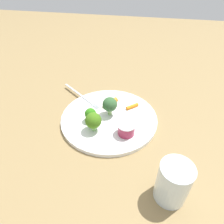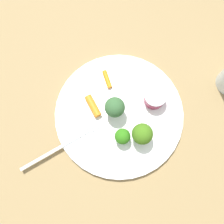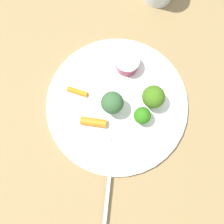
{
  "view_description": "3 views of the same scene",
  "coord_description": "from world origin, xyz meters",
  "px_view_note": "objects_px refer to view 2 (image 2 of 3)",
  "views": [
    {
      "loc": [
        -0.09,
        0.43,
        0.4
      ],
      "look_at": [
        -0.01,
        -0.01,
        0.02
      ],
      "focal_mm": 31.58,
      "sensor_mm": 36.0,
      "label": 1
    },
    {
      "loc": [
        0.14,
        0.04,
        0.59
      ],
      "look_at": [
        0.01,
        -0.01,
        0.03
      ],
      "focal_mm": 43.51,
      "sensor_mm": 36.0,
      "label": 2
    },
    {
      "loc": [
        0.12,
        -0.08,
        0.6
      ],
      "look_at": [
        0.01,
        -0.02,
        0.03
      ],
      "focal_mm": 48.1,
      "sensor_mm": 36.0,
      "label": 3
    }
  ],
  "objects_px": {
    "fork": "(62,146)",
    "sauce_cup": "(155,98)",
    "broccoli_floret_1": "(123,136)",
    "carrot_stick_0": "(93,106)",
    "broccoli_floret_0": "(114,109)",
    "broccoli_floret_2": "(142,134)",
    "plate": "(119,114)",
    "carrot_stick_1": "(107,79)"
  },
  "relations": [
    {
      "from": "carrot_stick_0",
      "to": "carrot_stick_1",
      "type": "xyz_separation_m",
      "value": [
        -0.07,
        0.0,
        -0.0
      ]
    },
    {
      "from": "broccoli_floret_1",
      "to": "carrot_stick_1",
      "type": "bearing_deg",
      "value": -143.39
    },
    {
      "from": "plate",
      "to": "broccoli_floret_0",
      "type": "distance_m",
      "value": 0.04
    },
    {
      "from": "broccoli_floret_0",
      "to": "broccoli_floret_1",
      "type": "bearing_deg",
      "value": 40.33
    },
    {
      "from": "carrot_stick_1",
      "to": "broccoli_floret_0",
      "type": "bearing_deg",
      "value": 33.89
    },
    {
      "from": "broccoli_floret_1",
      "to": "sauce_cup",
      "type": "bearing_deg",
      "value": 163.17
    },
    {
      "from": "broccoli_floret_2",
      "to": "carrot_stick_0",
      "type": "relative_size",
      "value": 1.11
    },
    {
      "from": "sauce_cup",
      "to": "broccoli_floret_2",
      "type": "height_order",
      "value": "broccoli_floret_2"
    },
    {
      "from": "sauce_cup",
      "to": "broccoli_floret_0",
      "type": "relative_size",
      "value": 0.81
    },
    {
      "from": "fork",
      "to": "sauce_cup",
      "type": "bearing_deg",
      "value": 140.11
    },
    {
      "from": "sauce_cup",
      "to": "broccoli_floret_0",
      "type": "distance_m",
      "value": 0.1
    },
    {
      "from": "broccoli_floret_1",
      "to": "carrot_stick_0",
      "type": "xyz_separation_m",
      "value": [
        -0.04,
        -0.09,
        -0.02
      ]
    },
    {
      "from": "sauce_cup",
      "to": "broccoli_floret_1",
      "type": "bearing_deg",
      "value": -16.83
    },
    {
      "from": "sauce_cup",
      "to": "broccoli_floret_1",
      "type": "relative_size",
      "value": 1.15
    },
    {
      "from": "broccoli_floret_0",
      "to": "carrot_stick_0",
      "type": "height_order",
      "value": "broccoli_floret_0"
    },
    {
      "from": "plate",
      "to": "fork",
      "type": "bearing_deg",
      "value": -36.85
    },
    {
      "from": "broccoli_floret_2",
      "to": "sauce_cup",
      "type": "bearing_deg",
      "value": -177.83
    },
    {
      "from": "sauce_cup",
      "to": "carrot_stick_0",
      "type": "relative_size",
      "value": 0.94
    },
    {
      "from": "sauce_cup",
      "to": "carrot_stick_1",
      "type": "relative_size",
      "value": 1.14
    },
    {
      "from": "broccoli_floret_0",
      "to": "carrot_stick_0",
      "type": "distance_m",
      "value": 0.06
    },
    {
      "from": "broccoli_floret_1",
      "to": "plate",
      "type": "bearing_deg",
      "value": -151.08
    },
    {
      "from": "plate",
      "to": "carrot_stick_0",
      "type": "xyz_separation_m",
      "value": [
        0.01,
        -0.06,
        0.01
      ]
    },
    {
      "from": "broccoli_floret_1",
      "to": "carrot_stick_0",
      "type": "height_order",
      "value": "broccoli_floret_1"
    },
    {
      "from": "broccoli_floret_1",
      "to": "carrot_stick_1",
      "type": "height_order",
      "value": "broccoli_floret_1"
    },
    {
      "from": "broccoli_floret_2",
      "to": "fork",
      "type": "bearing_deg",
      "value": -60.27
    },
    {
      "from": "plate",
      "to": "fork",
      "type": "xyz_separation_m",
      "value": [
        0.11,
        -0.09,
        0.01
      ]
    },
    {
      "from": "sauce_cup",
      "to": "broccoli_floret_1",
      "type": "xyz_separation_m",
      "value": [
        0.11,
        -0.03,
        0.01
      ]
    },
    {
      "from": "sauce_cup",
      "to": "broccoli_floret_1",
      "type": "height_order",
      "value": "broccoli_floret_1"
    },
    {
      "from": "broccoli_floret_2",
      "to": "carrot_stick_0",
      "type": "xyz_separation_m",
      "value": [
        -0.02,
        -0.12,
        -0.03
      ]
    },
    {
      "from": "broccoli_floret_0",
      "to": "fork",
      "type": "bearing_deg",
      "value": -34.05
    },
    {
      "from": "broccoli_floret_2",
      "to": "carrot_stick_0",
      "type": "height_order",
      "value": "broccoli_floret_2"
    },
    {
      "from": "sauce_cup",
      "to": "broccoli_floret_1",
      "type": "distance_m",
      "value": 0.11
    },
    {
      "from": "broccoli_floret_2",
      "to": "fork",
      "type": "relative_size",
      "value": 0.36
    },
    {
      "from": "carrot_stick_1",
      "to": "fork",
      "type": "xyz_separation_m",
      "value": [
        0.18,
        -0.03,
        -0.0
      ]
    },
    {
      "from": "broccoli_floret_1",
      "to": "fork",
      "type": "xyz_separation_m",
      "value": [
        0.07,
        -0.11,
        -0.02
      ]
    },
    {
      "from": "plate",
      "to": "sauce_cup",
      "type": "xyz_separation_m",
      "value": [
        -0.06,
        0.06,
        0.02
      ]
    },
    {
      "from": "broccoli_floret_0",
      "to": "carrot_stick_1",
      "type": "bearing_deg",
      "value": -146.11
    },
    {
      "from": "plate",
      "to": "carrot_stick_1",
      "type": "xyz_separation_m",
      "value": [
        -0.06,
        -0.06,
        0.01
      ]
    },
    {
      "from": "broccoli_floret_1",
      "to": "carrot_stick_1",
      "type": "relative_size",
      "value": 1.0
    },
    {
      "from": "carrot_stick_0",
      "to": "carrot_stick_1",
      "type": "bearing_deg",
      "value": 177.09
    },
    {
      "from": "plate",
      "to": "carrot_stick_1",
      "type": "bearing_deg",
      "value": -138.33
    },
    {
      "from": "broccoli_floret_2",
      "to": "carrot_stick_1",
      "type": "xyz_separation_m",
      "value": [
        -0.09,
        -0.12,
        -0.03
      ]
    }
  ]
}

